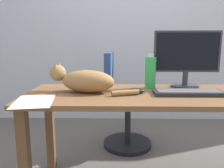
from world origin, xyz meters
The scene contains 9 objects.
back_wall centered at (0.00, 1.52, 1.30)m, with size 6.00×0.04×2.60m, color silver.
desk centered at (0.00, 0.00, 0.61)m, with size 1.67×0.64×0.71m.
office_chair centered at (-0.17, 0.69, 0.41)m, with size 0.48×0.48×0.94m.
monitor centered at (0.28, 0.21, 0.93)m, with size 0.48×0.20×0.42m.
keyboard centered at (0.22, -0.04, 0.72)m, with size 0.44×0.15×0.03m.
cat centered at (-0.45, 0.02, 0.79)m, with size 0.60×0.26×0.20m.
computer_mouse centered at (-0.10, -0.01, 0.72)m, with size 0.11×0.06×0.04m, color black.
paper_sheet centered at (-0.71, -0.23, 0.71)m, with size 0.21×0.30×0.00m, color white.
water_bottle centered at (0.01, 0.16, 0.82)m, with size 0.08×0.08×0.25m.
Camera 1 is at (-0.24, -1.45, 1.04)m, focal length 35.84 mm.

